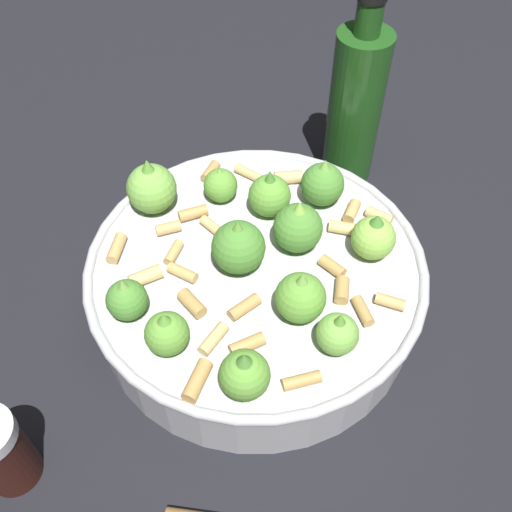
# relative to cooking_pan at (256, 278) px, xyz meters

# --- Properties ---
(ground_plane) EXTENTS (2.40, 2.40, 0.00)m
(ground_plane) POSITION_rel_cooking_pan_xyz_m (0.00, -0.00, -0.04)
(ground_plane) COLOR black
(cooking_pan) EXTENTS (0.31, 0.31, 0.13)m
(cooking_pan) POSITION_rel_cooking_pan_xyz_m (0.00, 0.00, 0.00)
(cooking_pan) COLOR #B7B7BC
(cooking_pan) RESTS_ON ground
(pepper_shaker) EXTENTS (0.04, 0.04, 0.08)m
(pepper_shaker) POSITION_rel_cooking_pan_xyz_m (-0.14, -0.21, -0.00)
(pepper_shaker) COLOR #33140F
(pepper_shaker) RESTS_ON ground
(olive_oil_bottle) EXTENTS (0.06, 0.06, 0.23)m
(olive_oil_bottle) POSITION_rel_cooking_pan_xyz_m (0.05, 0.22, 0.05)
(olive_oil_bottle) COLOR #1E4C19
(olive_oil_bottle) RESTS_ON ground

